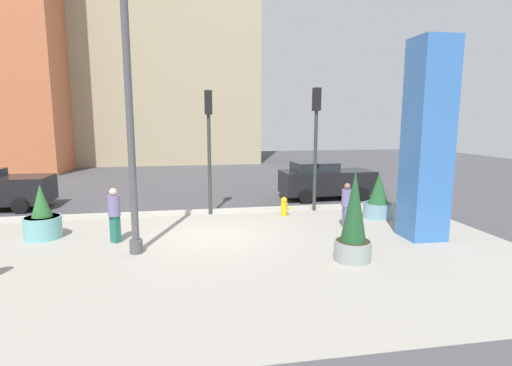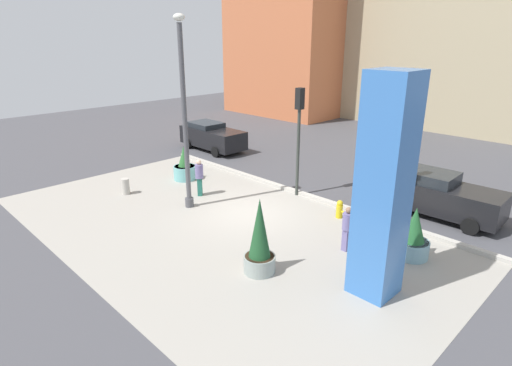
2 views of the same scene
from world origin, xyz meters
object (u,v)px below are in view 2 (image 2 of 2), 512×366
at_px(traffic_light_far_side, 389,140).
at_px(lamp_post, 185,119).
at_px(pedestrian_by_curb, 347,227).
at_px(art_pillar_blue, 383,190).
at_px(traffic_light_corner, 299,125).
at_px(potted_plant_curbside, 413,237).
at_px(car_curb_east, 442,196).
at_px(fire_hydrant, 340,209).
at_px(concrete_bollard, 125,186).
at_px(potted_plant_near_left, 185,168).
at_px(car_intersection, 212,136).
at_px(pedestrian_crossing, 199,176).
at_px(potted_plant_mid_plaza, 260,242).

bearing_deg(traffic_light_far_side, lamp_post, -147.40).
height_order(traffic_light_far_side, pedestrian_by_curb, traffic_light_far_side).
height_order(art_pillar_blue, traffic_light_corner, art_pillar_blue).
distance_m(potted_plant_curbside, pedestrian_by_curb, 2.11).
bearing_deg(lamp_post, car_curb_east, 39.71).
relative_size(art_pillar_blue, fire_hydrant, 8.21).
height_order(fire_hydrant, car_curb_east, car_curb_east).
xyz_separation_m(potted_plant_curbside, fire_hydrant, (-3.46, 0.92, -0.33)).
height_order(concrete_bollard, traffic_light_far_side, traffic_light_far_side).
distance_m(art_pillar_blue, potted_plant_curbside, 3.56).
bearing_deg(car_curb_east, concrete_bollard, -145.28).
relative_size(potted_plant_near_left, car_intersection, 0.38).
bearing_deg(pedestrian_crossing, potted_plant_near_left, 160.00).
relative_size(art_pillar_blue, pedestrian_crossing, 3.63).
relative_size(lamp_post, pedestrian_crossing, 4.53).
bearing_deg(pedestrian_by_curb, pedestrian_crossing, -177.48).
bearing_deg(car_curb_east, pedestrian_by_curb, -101.71).
xyz_separation_m(potted_plant_curbside, pedestrian_by_curb, (-1.76, -1.15, 0.17)).
bearing_deg(car_curb_east, lamp_post, -140.29).
bearing_deg(pedestrian_crossing, art_pillar_blue, -6.93).
distance_m(potted_plant_near_left, traffic_light_corner, 6.44).
relative_size(concrete_bollard, pedestrian_crossing, 0.44).
xyz_separation_m(concrete_bollard, traffic_light_corner, (5.61, 5.49, 2.86)).
bearing_deg(lamp_post, pedestrian_by_curb, 12.14).
bearing_deg(lamp_post, potted_plant_mid_plaza, -15.37).
bearing_deg(lamp_post, concrete_bollard, -160.19).
bearing_deg(concrete_bollard, car_curb_east, 34.72).
bearing_deg(fire_hydrant, concrete_bollard, -150.72).
xyz_separation_m(lamp_post, pedestrian_by_curb, (6.87, 1.48, -2.88)).
xyz_separation_m(fire_hydrant, pedestrian_by_curb, (1.70, -2.08, 0.50)).
height_order(art_pillar_blue, car_intersection, art_pillar_blue).
bearing_deg(traffic_light_corner, car_intersection, 165.19).
xyz_separation_m(art_pillar_blue, fire_hydrant, (-3.61, 3.57, -2.71)).
bearing_deg(car_intersection, potted_plant_mid_plaza, -33.67).
relative_size(fire_hydrant, concrete_bollard, 1.00).
bearing_deg(potted_plant_curbside, pedestrian_by_curb, -146.80).
bearing_deg(traffic_light_corner, traffic_light_far_side, -1.09).
relative_size(potted_plant_curbside, car_intersection, 0.38).
distance_m(art_pillar_blue, potted_plant_mid_plaza, 3.97).
xyz_separation_m(lamp_post, potted_plant_mid_plaza, (5.77, -1.59, -2.73)).
xyz_separation_m(art_pillar_blue, potted_plant_curbside, (-0.15, 2.65, -2.38)).
bearing_deg(potted_plant_curbside, potted_plant_mid_plaza, -124.16).
distance_m(potted_plant_near_left, car_curb_east, 11.93).
bearing_deg(potted_plant_mid_plaza, pedestrian_crossing, 157.27).
relative_size(art_pillar_blue, traffic_light_far_side, 1.24).
height_order(potted_plant_mid_plaza, car_intersection, potted_plant_mid_plaza).
relative_size(art_pillar_blue, potted_plant_mid_plaza, 2.52).
bearing_deg(fire_hydrant, potted_plant_near_left, -169.27).
relative_size(concrete_bollard, pedestrian_by_curb, 0.48).
xyz_separation_m(traffic_light_corner, traffic_light_far_side, (4.28, -0.08, 0.09)).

